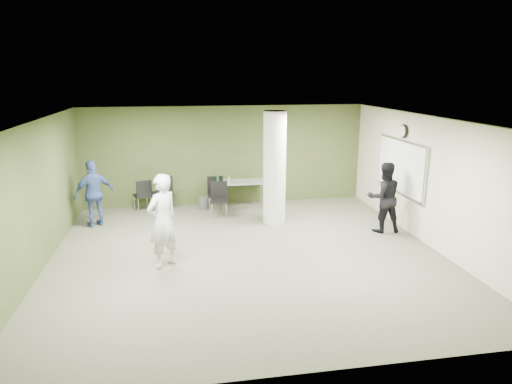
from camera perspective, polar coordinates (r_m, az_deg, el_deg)
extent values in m
plane|color=#4F503F|center=(9.63, -1.10, -7.78)|extent=(8.00, 8.00, 0.00)
plane|color=white|center=(8.94, -1.19, 9.05)|extent=(8.00, 8.00, 0.00)
cube|color=#3D5226|center=(13.07, -3.82, 4.58)|extent=(8.00, 2.80, 0.02)
cube|color=#3D5226|center=(9.47, -25.83, -0.73)|extent=(0.02, 8.00, 2.80)
cube|color=beige|center=(10.54, 20.89, 1.22)|extent=(0.02, 8.00, 2.80)
cylinder|color=silver|center=(11.28, 2.34, 3.00)|extent=(0.56, 0.56, 2.80)
cube|color=silver|center=(11.51, 17.64, 3.06)|extent=(0.04, 2.30, 1.30)
cube|color=white|center=(11.50, 17.53, 3.06)|extent=(0.02, 2.20, 1.20)
cylinder|color=black|center=(11.38, 17.97, 7.26)|extent=(0.05, 0.32, 0.32)
cylinder|color=white|center=(11.37, 17.84, 7.26)|extent=(0.02, 0.26, 0.26)
cube|color=gray|center=(12.80, -2.19, 1.26)|extent=(1.56, 0.70, 0.04)
cylinder|color=silver|center=(12.57, -5.17, -0.77)|extent=(0.04, 0.04, 0.70)
cylinder|color=silver|center=(12.73, 1.08, -0.51)|extent=(0.04, 0.04, 0.70)
cylinder|color=silver|center=(13.09, -5.33, -0.15)|extent=(0.04, 0.04, 0.70)
cylinder|color=silver|center=(13.25, 0.68, 0.09)|extent=(0.04, 0.04, 0.70)
cylinder|color=#1B5320|center=(12.53, -4.80, 1.60)|extent=(0.07, 0.07, 0.25)
cylinder|color=#B2B2B7|center=(12.56, -3.41, 1.49)|extent=(0.06, 0.06, 0.18)
cylinder|color=#4C4C4C|center=(12.81, -6.54, -1.37)|extent=(0.28, 0.28, 0.32)
cube|color=black|center=(12.86, -14.02, -0.42)|extent=(0.57, 0.57, 0.05)
cube|color=black|center=(12.62, -13.81, 0.42)|extent=(0.41, 0.19, 0.43)
cylinder|color=silver|center=(13.14, -13.44, -1.09)|extent=(0.02, 0.02, 0.41)
cylinder|color=silver|center=(13.04, -14.95, -1.30)|extent=(0.02, 0.02, 0.41)
cylinder|color=silver|center=(12.80, -12.94, -1.47)|extent=(0.02, 0.02, 0.41)
cylinder|color=silver|center=(12.70, -14.49, -1.69)|extent=(0.02, 0.02, 0.41)
cube|color=black|center=(12.76, -11.71, -0.17)|extent=(0.64, 0.64, 0.05)
cube|color=black|center=(12.49, -11.39, 0.79)|extent=(0.45, 0.22, 0.48)
cylinder|color=silver|center=(13.08, -11.15, -0.92)|extent=(0.02, 0.02, 0.46)
cylinder|color=silver|center=(12.94, -12.81, -1.18)|extent=(0.02, 0.02, 0.46)
cylinder|color=silver|center=(12.71, -10.47, -1.34)|extent=(0.02, 0.02, 0.46)
cylinder|color=silver|center=(12.57, -12.17, -1.60)|extent=(0.02, 0.02, 0.46)
cube|color=black|center=(12.53, -5.01, -0.34)|extent=(0.46, 0.46, 0.05)
cube|color=black|center=(12.67, -5.12, 0.99)|extent=(0.44, 0.04, 0.45)
cylinder|color=silver|center=(12.40, -5.79, -1.65)|extent=(0.02, 0.02, 0.43)
cylinder|color=silver|center=(12.43, -4.04, -1.57)|extent=(0.02, 0.02, 0.43)
cylinder|color=silver|center=(12.76, -5.91, -1.18)|extent=(0.02, 0.02, 0.43)
cylinder|color=silver|center=(12.79, -4.21, -1.10)|extent=(0.02, 0.02, 0.43)
cube|color=black|center=(11.97, -4.65, -1.06)|extent=(0.50, 0.50, 0.05)
cube|color=black|center=(12.10, -4.65, 0.33)|extent=(0.44, 0.09, 0.45)
cylinder|color=silver|center=(11.86, -5.55, -2.40)|extent=(0.02, 0.02, 0.43)
cylinder|color=silver|center=(11.85, -3.73, -2.38)|extent=(0.02, 0.02, 0.43)
cylinder|color=silver|center=(12.22, -5.49, -1.89)|extent=(0.02, 0.02, 0.43)
cylinder|color=silver|center=(12.21, -3.73, -1.87)|extent=(0.02, 0.02, 0.43)
imported|color=silver|center=(8.91, -11.62, -3.59)|extent=(0.80, 0.78, 1.85)
imported|color=black|center=(11.15, 15.70, -0.64)|extent=(0.84, 0.67, 1.68)
imported|color=#39508D|center=(11.81, -19.58, -0.18)|extent=(1.04, 0.83, 1.65)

